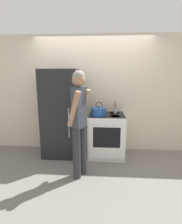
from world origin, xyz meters
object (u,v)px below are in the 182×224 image
at_px(refrigerator, 61,113).
at_px(person, 79,119).
at_px(dutch_oven_pot, 98,112).
at_px(stove_range, 106,135).
at_px(tea_kettle, 99,110).
at_px(utensil_jar, 115,110).

bearing_deg(refrigerator, person, -58.72).
xyz_separation_m(refrigerator, dutch_oven_pot, (0.79, -0.14, 0.08)).
xyz_separation_m(stove_range, dutch_oven_pot, (-0.17, -0.11, 0.53)).
bearing_deg(person, refrigerator, 60.71).
bearing_deg(dutch_oven_pot, stove_range, 32.37).
bearing_deg(tea_kettle, utensil_jar, 1.06).
xyz_separation_m(stove_range, tea_kettle, (-0.15, 0.16, 0.51)).
relative_size(stove_range, person, 0.51).
distance_m(refrigerator, utensil_jar, 1.15).
relative_size(utensil_jar, person, 0.15).
bearing_deg(tea_kettle, refrigerator, -171.24).
height_order(refrigerator, dutch_oven_pot, refrigerator).
height_order(stove_range, utensil_jar, utensil_jar).
distance_m(refrigerator, tea_kettle, 0.82).
bearing_deg(person, stove_range, -0.83).
relative_size(tea_kettle, utensil_jar, 0.94).
relative_size(dutch_oven_pot, utensil_jar, 1.22).
xyz_separation_m(dutch_oven_pot, tea_kettle, (0.01, 0.27, -0.01)).
xyz_separation_m(utensil_jar, person, (-0.65, -0.95, 0.05)).
relative_size(dutch_oven_pot, tea_kettle, 1.30).
relative_size(stove_range, dutch_oven_pot, 2.76).
xyz_separation_m(refrigerator, person, (0.50, -0.82, 0.11)).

